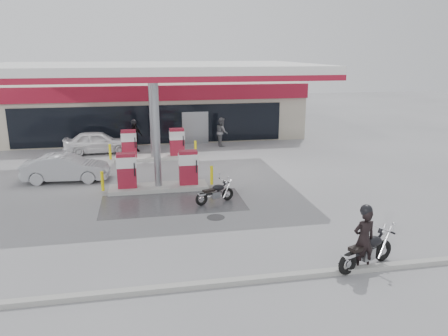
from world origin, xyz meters
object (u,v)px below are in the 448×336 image
Objects in this scene: biker_main at (364,239)px; parked_motorcycle at (215,193)px; pump_island_near at (158,175)px; main_motorcycle at (367,251)px; biker_walking at (134,137)px; hatchback_silver at (66,168)px; sedan_white at (98,142)px; attendant at (222,132)px; parked_car_right at (212,128)px; parked_car_left at (49,134)px; pump_island_far at (153,147)px.

biker_main is 1.07× the size of parked_motorcycle.
pump_island_near is at bearing 114.27° from parked_motorcycle.
pump_island_near is 2.40× the size of main_motorcycle.
biker_main is at bearing -58.07° from pump_island_near.
biker_walking is (-3.38, 10.52, 0.55)m from parked_motorcycle.
hatchback_silver is (-10.10, 10.98, 0.16)m from main_motorcycle.
parked_motorcycle is 11.06m from biker_walking.
sedan_white reaches higher than main_motorcycle.
pump_island_near is 2.67× the size of attendant.
parked_car_right reaches higher than parked_motorcycle.
parked_car_left is at bearing 99.26° from main_motorcycle.
pump_island_near is 1.00× the size of pump_island_far.
attendant is at bearing 178.38° from parked_car_right.
parked_car_right reaches higher than main_motorcycle.
sedan_white is at bearing 96.07° from main_motorcycle.
pump_island_near is 1.24× the size of sedan_white.
pump_island_far is 1.26× the size of hatchback_silver.
biker_walking is (2.26, 0.00, 0.26)m from sedan_white.
pump_island_far is 15.84m from main_motorcycle.
biker_walking is at bearing 119.84° from parked_car_right.
parked_car_left reaches higher than main_motorcycle.
parked_motorcycle is at bearing -104.22° from biker_walking.
biker_main reaches higher than pump_island_near.
biker_main is at bearing -100.82° from biker_walking.
main_motorcycle is 1.11× the size of attendant.
parked_motorcycle is at bearing 167.62° from attendant.
biker_main is 0.40× the size of parked_car_right.
pump_island_near is 1.26× the size of hatchback_silver.
pump_island_near is 10.47m from main_motorcycle.
hatchback_silver is (-4.39, -3.80, -0.04)m from pump_island_far.
pump_island_far is 15.85m from biker_main.
biker_walking is (-6.62, 17.06, 0.02)m from biker_main.
parked_motorcycle is 8.06m from hatchback_silver.
parked_car_right is at bearing 53.13° from pump_island_far.
pump_island_far is 2.93× the size of parked_motorcycle.
sedan_white reaches higher than hatchback_silver.
parked_car_right is at bearing -66.15° from sedan_white.
attendant is (2.37, 11.12, 0.55)m from parked_motorcycle.
main_motorcycle is at bearing -176.91° from attendant.
sedan_white is 2.28m from biker_walking.
attendant is at bearing -86.09° from parked_car_left.
parked_motorcycle is at bearing -68.61° from biker_main.
biker_main reaches higher than hatchback_silver.
parked_car_right reaches higher than parked_car_left.
sedan_white is (-3.37, 8.20, -0.01)m from pump_island_near.
parked_car_left is at bearing 74.21° from attendant.
biker_main is 0.45× the size of parked_car_left.
attendant reaches higher than parked_car_left.
hatchback_silver reaches higher than main_motorcycle.
pump_island_far is 8.63m from parked_motorcycle.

